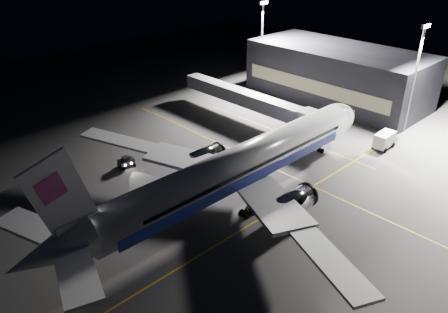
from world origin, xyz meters
TOP-DOWN VIEW (x-y plane):
  - ground at (0.00, 0.00)m, footprint 200.00×200.00m
  - guide_line_main at (10.00, 0.00)m, footprint 0.25×80.00m
  - guide_line_cross at (0.00, -6.00)m, footprint 70.00×0.25m
  - guide_line_side at (22.00, 10.00)m, footprint 0.25×40.00m
  - airliner at (-1.08, 0.00)m, footprint 61.48×54.22m
  - terminal at (45.98, 14.00)m, footprint 18.12×40.00m
  - jet_bridge at (22.00, 18.06)m, footprint 3.60×34.40m
  - floodlight_mast_north at (40.00, 31.99)m, footprint 2.40×0.68m
  - floodlight_mast_south at (40.00, -6.01)m, footprint 2.40×0.67m
  - service_truck at (30.75, -6.83)m, footprint 5.90×2.77m
  - baggage_tug at (-7.31, 19.49)m, footprint 2.75×2.31m
  - safety_cone_a at (0.28, 10.89)m, footprint 0.46×0.46m
  - safety_cone_b at (6.00, 4.00)m, footprint 0.36×0.36m
  - safety_cone_c at (-8.00, 5.25)m, footprint 0.37×0.37m

SIDE VIEW (x-z plane):
  - ground at x=0.00m, z-range 0.00..0.00m
  - guide_line_main at x=10.00m, z-range 0.00..0.01m
  - guide_line_cross at x=0.00m, z-range 0.00..0.01m
  - guide_line_side at x=22.00m, z-range 0.00..0.01m
  - safety_cone_b at x=6.00m, z-range 0.00..0.54m
  - safety_cone_c at x=-8.00m, z-range 0.00..0.55m
  - safety_cone_a at x=0.28m, z-range 0.00..0.68m
  - baggage_tug at x=-7.31m, z-range -0.07..1.77m
  - service_truck at x=30.75m, z-range 0.10..3.07m
  - jet_bridge at x=22.00m, z-range 1.43..7.73m
  - airliner at x=-1.08m, z-range -3.16..13.48m
  - terminal at x=45.98m, z-range 0.00..12.00m
  - floodlight_mast_north at x=40.00m, z-range 2.02..22.72m
  - floodlight_mast_south at x=40.00m, z-range 2.02..22.72m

